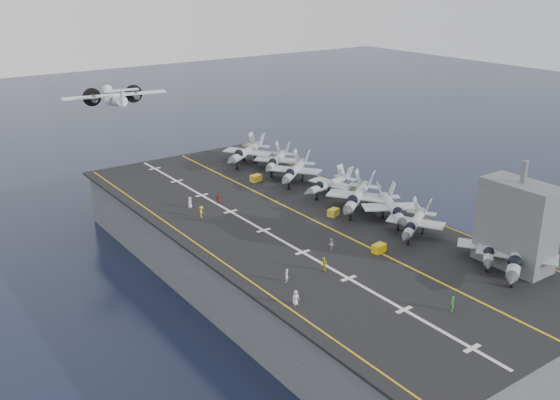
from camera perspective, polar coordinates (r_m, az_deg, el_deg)
ground at (r=105.28m, az=1.28°, el=-7.27°), size 500.00×500.00×0.00m
hull at (r=103.07m, az=1.30°, el=-4.80°), size 36.00×90.00×10.00m
flight_deck at (r=100.98m, az=1.32°, el=-2.13°), size 38.00×92.00×0.40m
foul_line at (r=102.60m, az=2.66°, el=-1.64°), size 0.35×90.00×0.02m
landing_centerline at (r=97.69m, az=-1.50°, el=-2.78°), size 0.50×90.00×0.02m
deck_edge_port at (r=92.52m, az=-7.17°, el=-4.31°), size 0.25×90.00×0.02m
deck_edge_stbd at (r=112.26m, az=8.91°, el=0.08°), size 0.25×90.00×0.02m
island_superstructure at (r=89.42m, az=20.95°, el=-1.24°), size 5.00×10.00×15.00m
fighter_jet_0 at (r=88.87m, az=20.83°, el=-4.70°), size 18.80×16.91×5.44m
fighter_jet_1 at (r=91.49m, az=18.54°, el=-4.05°), size 15.25×14.35×4.41m
fighter_jet_2 at (r=96.92m, az=12.21°, el=-2.02°), size 15.61×14.04×4.52m
fighter_jet_3 at (r=101.92m, az=10.27°, el=-0.65°), size 15.31×16.89×4.88m
fighter_jet_4 at (r=105.26m, az=7.07°, el=0.37°), size 18.90×17.59×5.46m
fighter_jet_5 at (r=112.55m, az=4.54°, el=1.52°), size 14.50×11.24×4.49m
fighter_jet_6 at (r=118.91m, az=1.34°, el=2.75°), size 17.49×16.60×5.06m
fighter_jet_7 at (r=125.85m, az=-0.31°, el=3.69°), size 16.59×16.01×4.82m
fighter_jet_8 at (r=130.96m, az=-3.14°, el=4.44°), size 18.50×16.87×5.35m
tow_cart_a at (r=91.21m, az=9.03°, el=-4.38°), size 2.20×1.63×1.20m
tow_cart_b at (r=103.60m, az=4.90°, el=-1.14°), size 2.29×1.84×1.19m
tow_cart_c at (r=120.33m, az=-2.22°, el=2.01°), size 2.35×1.76×1.28m
crew_0 at (r=76.46m, az=1.45°, el=-8.90°), size 1.23×0.89×1.91m
crew_1 at (r=81.69m, az=0.60°, el=-6.92°), size 1.31×1.23×1.82m
crew_2 at (r=84.51m, az=4.03°, el=-5.91°), size 0.83×1.23×2.05m
crew_3 at (r=103.22m, az=-7.19°, el=-1.08°), size 1.34×1.41×1.96m
crew_4 at (r=109.12m, az=-5.69°, el=0.15°), size 1.21×0.89×1.86m
crew_5 at (r=107.71m, az=-8.22°, el=-0.22°), size 1.37×1.33×1.91m
crew_6 at (r=77.81m, az=15.47°, el=-9.14°), size 1.21×1.39×1.94m
crew_7 at (r=90.89m, az=4.69°, el=-4.06°), size 1.30×1.11×1.83m
transport_plane at (r=135.75m, az=-14.79°, el=8.74°), size 23.31×17.74×5.02m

